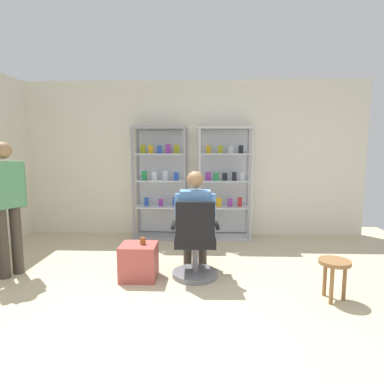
% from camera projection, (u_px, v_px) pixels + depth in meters
% --- Properties ---
extents(ground_plane, '(7.20, 7.20, 0.00)m').
position_uv_depth(ground_plane, '(181.00, 317.00, 3.08)').
color(ground_plane, '#C6B793').
extents(back_wall, '(6.00, 0.10, 2.70)m').
position_uv_depth(back_wall, '(193.00, 159.00, 5.86)').
color(back_wall, silver).
rests_on(back_wall, ground).
extents(display_cabinet_left, '(0.90, 0.45, 1.90)m').
position_uv_depth(display_cabinet_left, '(161.00, 182.00, 5.70)').
color(display_cabinet_left, gray).
rests_on(display_cabinet_left, ground).
extents(display_cabinet_right, '(0.90, 0.45, 1.90)m').
position_uv_depth(display_cabinet_right, '(224.00, 182.00, 5.66)').
color(display_cabinet_right, '#B7B7BC').
rests_on(display_cabinet_right, ground).
extents(office_chair, '(0.57, 0.56, 0.96)m').
position_uv_depth(office_chair, '(195.00, 247.00, 3.93)').
color(office_chair, slate).
rests_on(office_chair, ground).
extents(seated_shopkeeper, '(0.50, 0.57, 1.29)m').
position_uv_depth(seated_shopkeeper, '(195.00, 217.00, 4.05)').
color(seated_shopkeeper, '#3F382D').
rests_on(seated_shopkeeper, ground).
extents(storage_crate, '(0.43, 0.38, 0.42)m').
position_uv_depth(storage_crate, '(139.00, 262.00, 3.95)').
color(storage_crate, '#B24C47').
rests_on(storage_crate, ground).
extents(tea_glass, '(0.06, 0.06, 0.08)m').
position_uv_depth(tea_glass, '(143.00, 241.00, 3.92)').
color(tea_glass, brown).
rests_on(tea_glass, storage_crate).
extents(standing_customer, '(0.35, 0.48, 1.63)m').
position_uv_depth(standing_customer, '(7.00, 201.00, 3.95)').
color(standing_customer, '#3F382D').
rests_on(standing_customer, ground).
extents(wooden_stool, '(0.32, 0.32, 0.43)m').
position_uv_depth(wooden_stool, '(334.00, 268.00, 3.38)').
color(wooden_stool, olive).
rests_on(wooden_stool, ground).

